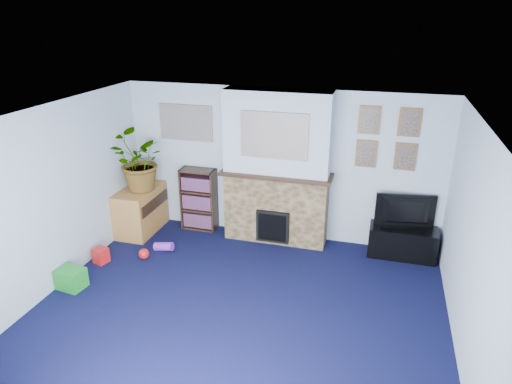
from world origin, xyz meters
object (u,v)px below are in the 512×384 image
(television, at_px, (406,212))
(sideboard, at_px, (141,211))
(bookshelf, at_px, (199,200))
(tv_stand, at_px, (402,243))

(television, xyz_separation_m, sideboard, (-4.19, -0.30, -0.36))
(television, xyz_separation_m, bookshelf, (-3.28, 0.06, -0.21))
(bookshelf, distance_m, sideboard, 0.99)
(tv_stand, bearing_deg, sideboard, -176.18)
(sideboard, bearing_deg, bookshelf, 21.48)
(tv_stand, distance_m, sideboard, 4.20)
(television, distance_m, bookshelf, 3.29)
(tv_stand, bearing_deg, television, 90.00)
(tv_stand, height_order, sideboard, sideboard)
(sideboard, bearing_deg, tv_stand, 3.82)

